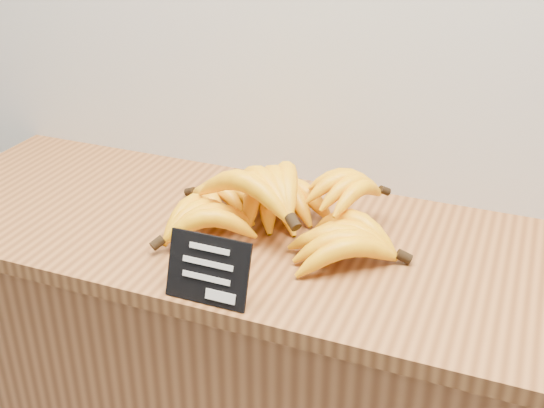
{
  "coord_description": "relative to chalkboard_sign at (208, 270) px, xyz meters",
  "views": [
    {
      "loc": [
        0.43,
        1.7,
        1.58
      ],
      "look_at": [
        0.03,
        2.7,
        1.02
      ],
      "focal_mm": 45.0,
      "sensor_mm": 36.0,
      "label": 1
    }
  ],
  "objects": [
    {
      "name": "counter_top",
      "position": [
        0.04,
        0.24,
        -0.07
      ],
      "size": [
        1.55,
        0.54,
        0.03
      ],
      "primitive_type": "cube",
      "color": "#995E2F",
      "rests_on": "counter"
    },
    {
      "name": "banana_pile",
      "position": [
        0.02,
        0.25,
        -0.0
      ],
      "size": [
        0.51,
        0.36,
        0.13
      ],
      "color": "#FFB40A",
      "rests_on": "counter_top"
    },
    {
      "name": "chalkboard_sign",
      "position": [
        0.0,
        0.0,
        0.0
      ],
      "size": [
        0.14,
        0.04,
        0.11
      ],
      "primitive_type": "cube",
      "rotation": [
        -0.33,
        0.0,
        0.0
      ],
      "color": "black",
      "rests_on": "counter_top"
    }
  ]
}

